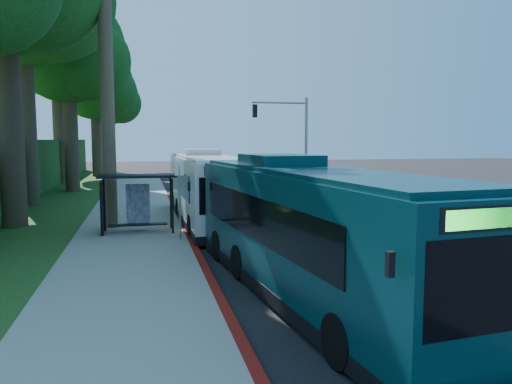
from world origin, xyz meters
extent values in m
plane|color=black|center=(0.00, 0.00, 0.00)|extent=(140.00, 140.00, 0.00)
cube|color=gray|center=(-7.30, 0.00, 0.06)|extent=(4.50, 70.00, 0.12)
cube|color=maroon|center=(-5.00, -4.00, 0.07)|extent=(0.25, 30.00, 0.13)
cube|color=#234719|center=(-13.00, 5.00, 0.03)|extent=(8.00, 70.00, 0.06)
cube|color=black|center=(-7.00, -3.00, 2.50)|extent=(3.20, 1.50, 0.10)
cube|color=black|center=(-8.45, -3.00, 1.20)|extent=(0.06, 1.30, 2.20)
cube|color=navy|center=(-7.00, -2.30, 1.25)|extent=(1.00, 0.12, 1.70)
cube|color=black|center=(-7.00, -3.10, 0.45)|extent=(2.40, 0.40, 0.06)
cube|color=black|center=(-8.40, -2.40, 1.20)|extent=(0.08, 0.08, 2.40)
cube|color=black|center=(-5.60, -2.40, 1.20)|extent=(0.08, 0.08, 2.40)
cube|color=black|center=(-8.40, -3.60, 1.20)|extent=(0.08, 0.08, 2.40)
cube|color=black|center=(-5.60, -3.60, 1.20)|extent=(0.08, 0.08, 2.40)
cylinder|color=gray|center=(-5.40, -5.00, 1.50)|extent=(0.06, 0.06, 3.00)
cube|color=white|center=(-5.40, -5.00, 2.90)|extent=(0.35, 0.04, 0.55)
cylinder|color=gray|center=(4.80, 10.00, 3.50)|extent=(0.20, 0.20, 7.00)
cylinder|color=gray|center=(2.80, 10.00, 6.60)|extent=(4.00, 0.14, 0.14)
cube|color=black|center=(1.00, 10.00, 6.00)|extent=(0.30, 0.30, 0.90)
cube|color=black|center=(4.55, 10.00, 2.60)|extent=(0.25, 0.25, 0.35)
cylinder|color=#4C3F2D|center=(-8.20, -1.50, 6.50)|extent=(0.60, 0.60, 13.00)
cylinder|color=#382B1E|center=(-12.50, 0.00, 5.25)|extent=(1.10, 1.10, 10.50)
cylinder|color=#382B1E|center=(-13.50, 8.00, 5.95)|extent=(1.18, 1.18, 11.90)
cylinder|color=#382B1E|center=(-12.00, 16.00, 4.90)|extent=(1.06, 1.06, 9.80)
sphere|color=#113F13|center=(-12.00, 16.00, 10.92)|extent=(8.40, 8.40, 8.40)
sphere|color=#113F13|center=(-10.32, 14.74, 9.80)|extent=(5.88, 5.88, 5.88)
sphere|color=#113F13|center=(-13.47, 17.47, 10.08)|extent=(5.46, 5.46, 5.46)
cylinder|color=#382B1E|center=(-14.00, 24.00, 5.60)|extent=(1.14, 1.14, 11.20)
sphere|color=#113F13|center=(-14.00, 24.00, 12.48)|extent=(9.60, 9.60, 9.60)
sphere|color=#113F13|center=(-12.08, 22.56, 11.20)|extent=(6.72, 6.72, 6.72)
sphere|color=#113F13|center=(-15.68, 25.68, 11.52)|extent=(6.24, 6.24, 6.24)
cylinder|color=#382B1E|center=(-11.50, 32.00, 4.55)|extent=(1.02, 1.02, 9.10)
sphere|color=#113F13|center=(-11.50, 32.00, 10.14)|extent=(8.00, 8.00, 8.00)
sphere|color=#113F13|center=(-9.90, 30.80, 9.10)|extent=(5.60, 5.60, 5.60)
sphere|color=#113F13|center=(-12.90, 33.40, 9.36)|extent=(5.20, 5.20, 5.20)
cylinder|color=#382B1E|center=(-10.50, 40.00, 4.20)|extent=(0.98, 0.98, 8.40)
sphere|color=#113F13|center=(-10.50, 40.00, 9.36)|extent=(7.00, 7.00, 7.00)
sphere|color=#113F13|center=(-9.10, 38.95, 8.40)|extent=(4.90, 4.90, 4.90)
sphere|color=#113F13|center=(-11.72, 41.23, 8.64)|extent=(4.55, 4.55, 4.55)
cube|color=silver|center=(-3.80, -0.53, 1.74)|extent=(2.68, 11.78, 2.79)
cube|color=black|center=(-3.80, -0.53, 0.29)|extent=(2.70, 11.84, 0.34)
cube|color=black|center=(-3.81, -0.04, 2.01)|extent=(2.70, 9.20, 1.08)
cube|color=black|center=(-3.71, -6.35, 1.96)|extent=(2.20, 0.15, 1.37)
cube|color=black|center=(-3.89, 5.30, 2.05)|extent=(2.00, 0.15, 0.98)
cube|color=#19E533|center=(-3.71, -6.36, 2.89)|extent=(1.62, 0.12, 0.27)
cube|color=silver|center=(-3.80, -0.53, 3.18)|extent=(2.47, 11.19, 0.12)
cube|color=silver|center=(-3.83, 1.43, 3.35)|extent=(1.78, 2.47, 0.34)
cylinder|color=black|center=(-4.87, -4.30, 0.49)|extent=(0.31, 0.98, 0.98)
cylinder|color=black|center=(-2.61, -4.26, 0.49)|extent=(0.31, 0.98, 0.98)
cylinder|color=black|center=(-5.00, 3.92, 0.49)|extent=(0.31, 0.98, 0.98)
cylinder|color=black|center=(-2.74, 3.95, 0.49)|extent=(0.31, 0.98, 0.98)
cube|color=#082B31|center=(-2.74, -12.59, 1.77)|extent=(3.77, 12.16, 2.84)
cube|color=black|center=(-2.74, -12.59, 0.30)|extent=(3.81, 12.22, 0.35)
cube|color=black|center=(-2.79, -12.09, 2.04)|extent=(3.56, 9.55, 1.10)
cube|color=black|center=(-2.12, -18.49, 1.99)|extent=(2.24, 0.35, 1.40)
cube|color=black|center=(-3.35, -6.69, 2.09)|extent=(2.03, 0.33, 1.00)
cube|color=#19E533|center=(-2.12, -18.50, 2.94)|extent=(1.65, 0.27, 0.28)
cube|color=#082B31|center=(-2.74, -12.59, 3.24)|extent=(3.51, 11.54, 0.12)
cube|color=#082B31|center=(-2.94, -10.61, 3.41)|extent=(2.03, 2.66, 0.35)
cylinder|color=black|center=(-3.48, -16.51, 0.50)|extent=(0.40, 1.02, 1.00)
cylinder|color=black|center=(-1.19, -16.27, 0.50)|extent=(0.40, 1.02, 1.00)
cylinder|color=black|center=(-4.35, -8.19, 0.50)|extent=(0.40, 1.02, 1.00)
cylinder|color=black|center=(-2.06, -7.95, 0.50)|extent=(0.40, 1.02, 1.00)
imported|color=silver|center=(0.56, 2.73, 0.70)|extent=(3.37, 5.43, 1.40)
camera|label=1|loc=(-6.80, -24.37, 4.01)|focal=35.00mm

